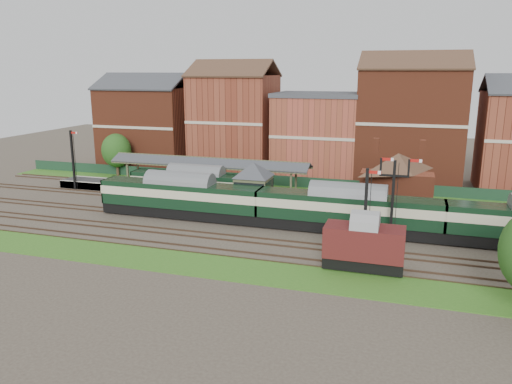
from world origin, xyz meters
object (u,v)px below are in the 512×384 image
(dmu_train, at_px, (347,209))
(platform_railcar, at_px, (196,184))
(goods_van_a, at_px, (364,244))
(signal_box, at_px, (254,187))
(semaphore_bracket, at_px, (393,197))

(dmu_train, bearing_deg, platform_railcar, 161.16)
(platform_railcar, bearing_deg, dmu_train, -18.84)
(dmu_train, xyz_separation_m, goods_van_a, (2.47, -9.00, -0.26))
(platform_railcar, xyz_separation_m, goods_van_a, (21.52, -15.50, -0.07))
(goods_van_a, bearing_deg, signal_box, 137.12)
(signal_box, bearing_deg, goods_van_a, -42.88)
(platform_railcar, relative_size, goods_van_a, 2.62)
(semaphore_bracket, bearing_deg, signal_box, 159.08)
(dmu_train, bearing_deg, signal_box, 163.13)
(semaphore_bracket, distance_m, dmu_train, 5.45)
(semaphore_bracket, bearing_deg, goods_van_a, -105.88)
(semaphore_bracket, xyz_separation_m, dmu_train, (-4.32, 2.50, -2.20))
(signal_box, distance_m, semaphore_bracket, 16.16)
(semaphore_bracket, xyz_separation_m, platform_railcar, (-23.37, 9.00, -2.39))
(semaphore_bracket, relative_size, platform_railcar, 0.49)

